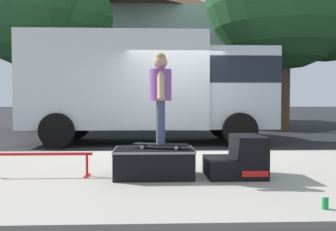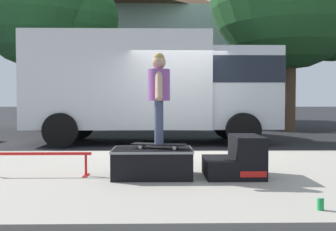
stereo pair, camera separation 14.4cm
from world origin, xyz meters
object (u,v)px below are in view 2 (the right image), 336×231
skateboard (159,145)px  skater_kid (159,90)px  skate_box (152,162)px  soda_can (321,204)px  box_truck (154,84)px  street_tree_neighbour (47,6)px  grind_rail (38,158)px  kicker_ramp (238,159)px

skateboard → skater_kid: bearing=-76.0°
skate_box → soda_can: bearing=-45.3°
skate_box → box_truck: box_truck is taller
skater_kid → street_tree_neighbour: bearing=113.7°
grind_rail → street_tree_neighbour: street_tree_neighbour is taller
grind_rail → skater_kid: size_ratio=1.19×
soda_can → skater_kid: bearing=132.9°
skateboard → kicker_ramp: bearing=-0.5°
skateboard → street_tree_neighbour: (-4.54, 10.34, 4.44)m
kicker_ramp → grind_rail: (-2.89, 0.10, 0.02)m
skate_box → kicker_ramp: 1.23m
kicker_ramp → grind_rail: bearing=178.0°
skater_kid → soda_can: bearing=-47.1°
skateboard → street_tree_neighbour: bearing=113.7°
grind_rail → street_tree_neighbour: bearing=105.2°
box_truck → kicker_ramp: bearing=-76.9°
box_truck → street_tree_neighbour: size_ratio=0.88×
skateboard → soda_can: 2.40m
box_truck → skater_kid: bearing=-88.3°
skateboard → skater_kid: skater_kid is taller
grind_rail → skate_box: bearing=-3.5°
skate_box → street_tree_neighbour: size_ratio=0.14×
grind_rail → skateboard: size_ratio=1.92×
skate_box → kicker_ramp: bearing=-0.0°
skate_box → grind_rail: skate_box is taller
kicker_ramp → street_tree_neighbour: street_tree_neighbour is taller
street_tree_neighbour → soda_can: bearing=-63.0°
skater_kid → box_truck: bearing=91.7°
skateboard → box_truck: 5.69m
grind_rail → skateboard: skateboard is taller
kicker_ramp → skater_kid: skater_kid is taller
skater_kid → soda_can: 2.64m
skate_box → skateboard: (0.09, 0.01, 0.24)m
street_tree_neighbour → kicker_ramp: bearing=-61.3°
grind_rail → soda_can: (3.37, -1.83, -0.20)m
skater_kid → street_tree_neighbour: (-4.54, 10.34, 3.66)m
skate_box → box_truck: bearing=90.7°
street_tree_neighbour → grind_rail: bearing=-74.8°
kicker_ramp → grind_rail: size_ratio=0.52×
soda_can → grind_rail: bearing=151.5°
kicker_ramp → skate_box: bearing=180.0°
skateboard → box_truck: box_truck is taller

